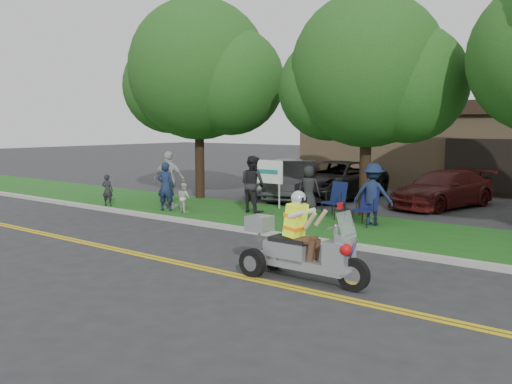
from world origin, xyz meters
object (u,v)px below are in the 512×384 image
Objects in this scene: spectator_adult_left at (166,186)px; parked_car_mid at (335,180)px; parked_car_right at (443,189)px; parked_car_far_left at (284,175)px; parked_car_left at (294,181)px; trike_scooter at (299,249)px; spectator_adult_mid at (253,184)px; lawn_chair_b at (336,198)px; lawn_chair_a at (368,205)px; spectator_adult_right at (169,180)px.

parked_car_mid is (2.64, 6.75, -0.16)m from spectator_adult_left.
parked_car_mid reaches higher than parked_car_right.
parked_car_far_left is 1.82m from parked_car_left.
trike_scooter is 0.57× the size of parked_car_right.
parked_car_left is (1.48, 5.50, -0.16)m from spectator_adult_left.
spectator_adult_left is 7.25m from parked_car_mid.
lawn_chair_b is at bearing -157.85° from spectator_adult_mid.
lawn_chair_a is 0.23× the size of parked_car_left.
parked_car_right is (7.19, 6.62, -0.43)m from spectator_adult_right.
parked_car_left is (-5.09, 3.90, 0.06)m from lawn_chair_a.
spectator_adult_left is 5.70m from parked_car_left.
spectator_adult_right is (-8.13, 4.35, 0.49)m from trike_scooter.
spectator_adult_right is 5.37m from parked_car_left.
lawn_chair_b is at bearing 178.14° from spectator_adult_right.
parked_car_far_left reaches higher than lawn_chair_a.
lawn_chair_a is 0.23× the size of parked_car_right.
parked_car_mid is at bearing 132.20° from lawn_chair_b.
parked_car_mid is 4.27m from parked_car_right.
spectator_adult_mid is at bearing -99.46° from parked_car_left.
spectator_adult_left reaches higher than lawn_chair_a.
lawn_chair_a is at bearing -77.82° from parked_car_right.
parked_car_mid is at bearing 23.15° from parked_car_left.
parked_car_mid reaches higher than lawn_chair_b.
spectator_adult_left is 0.55m from spectator_adult_right.
parked_car_right is at bearing -157.09° from spectator_adult_right.
spectator_adult_mid is 4.14m from parked_car_left.
parked_car_far_left is at bearing -178.69° from parked_car_mid.
lawn_chair_a is at bearing -55.19° from parked_car_far_left.
lawn_chair_a is 0.19× the size of parked_car_mid.
spectator_adult_right is 6.97m from parked_car_mid.
spectator_adult_right is (-5.51, -1.78, 0.36)m from lawn_chair_b.
parked_car_left is 1.01× the size of parked_car_right.
spectator_adult_left reaches higher than parked_car_mid.
spectator_adult_left is 0.30× the size of parked_car_mid.
lawn_chair_b is 0.23× the size of parked_car_far_left.
spectator_adult_right reaches higher than parked_car_mid.
spectator_adult_right reaches higher than parked_car_right.
spectator_adult_left is (-6.57, -1.60, 0.22)m from lawn_chair_a.
spectator_adult_right is (-6.86, -1.16, 0.39)m from lawn_chair_a.
spectator_adult_right reaches higher than lawn_chair_a.
spectator_adult_right is at bearing -160.50° from lawn_chair_a.
parked_car_left reaches higher than parked_car_mid.
spectator_adult_mid is 5.74m from parked_car_far_left.
lawn_chair_a is (-1.26, 5.51, 0.10)m from trike_scooter.
trike_scooter is at bearing -54.37° from lawn_chair_b.
trike_scooter is at bearing 142.03° from spectator_adult_mid.
lawn_chair_b is 5.21m from parked_car_mid.
spectator_adult_right is (-0.29, 0.44, 0.17)m from spectator_adult_left.
parked_car_far_left is (0.43, 6.29, -0.28)m from spectator_adult_right.
spectator_adult_right is at bearing 28.38° from spectator_adult_mid.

